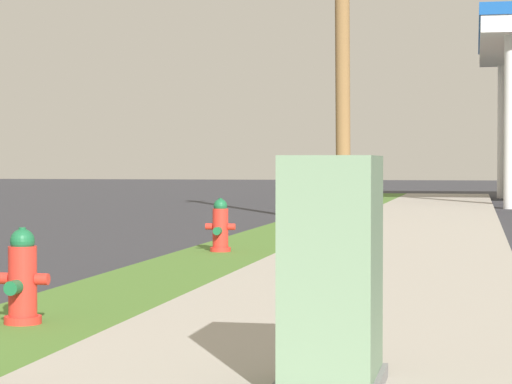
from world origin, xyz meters
TOP-DOWN VIEW (x-y plane):
  - fire_hydrant_nearest at (0.67, 4.06)m, footprint 0.42×0.37m
  - fire_hydrant_second at (0.60, 10.96)m, footprint 0.42×0.38m
  - fire_hydrant_third at (0.58, 18.61)m, footprint 0.42×0.37m
  - utility_pole_midground at (1.22, 19.88)m, footprint 0.46×1.39m
  - utility_cabinet at (3.33, 2.15)m, footprint 0.55×0.80m

SIDE VIEW (x-z plane):
  - fire_hydrant_nearest at x=0.67m, z-range 0.07..0.82m
  - fire_hydrant_second at x=0.60m, z-range 0.07..0.82m
  - fire_hydrant_third at x=0.58m, z-range 0.07..0.82m
  - utility_cabinet at x=3.33m, z-range 0.08..1.36m
  - utility_pole_midground at x=1.22m, z-range 0.20..9.31m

